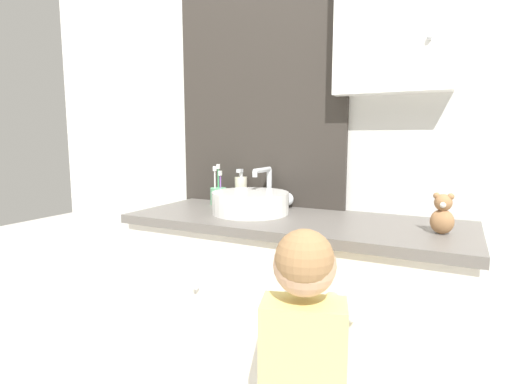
# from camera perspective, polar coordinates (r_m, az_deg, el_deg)

# --- Properties ---
(wall_back) EXTENTS (3.20, 0.18, 2.50)m
(wall_back) POSITION_cam_1_polar(r_m,az_deg,el_deg) (1.81, 8.89, 10.23)
(wall_back) COLOR silver
(wall_back) RESTS_ON ground_plane
(vanity_counter) EXTENTS (1.31, 0.51, 0.90)m
(vanity_counter) POSITION_cam_1_polar(r_m,az_deg,el_deg) (1.72, 5.13, -18.44)
(vanity_counter) COLOR silver
(vanity_counter) RESTS_ON ground_plane
(sink_basin) EXTENTS (0.32, 0.37, 0.18)m
(sink_basin) POSITION_cam_1_polar(r_m,az_deg,el_deg) (1.66, -0.64, -1.40)
(sink_basin) COLOR white
(sink_basin) RESTS_ON vanity_counter
(toothbrush_holder) EXTENTS (0.08, 0.08, 0.19)m
(toothbrush_holder) POSITION_cam_1_polar(r_m,az_deg,el_deg) (1.88, -5.39, -0.43)
(toothbrush_holder) COLOR #66B27F
(toothbrush_holder) RESTS_ON vanity_counter
(soap_dispenser) EXTENTS (0.06, 0.06, 0.17)m
(soap_dispenser) POSITION_cam_1_polar(r_m,az_deg,el_deg) (1.88, -2.16, 0.30)
(soap_dispenser) COLOR beige
(soap_dispenser) RESTS_ON vanity_counter
(child_figure) EXTENTS (0.26, 0.49, 0.97)m
(child_figure) POSITION_cam_1_polar(r_m,az_deg,el_deg) (1.23, 6.81, -23.99)
(child_figure) COLOR slate
(child_figure) RESTS_ON ground_plane
(teddy_bear) EXTENTS (0.07, 0.06, 0.14)m
(teddy_bear) POSITION_cam_1_polar(r_m,az_deg,el_deg) (1.43, 25.09, -2.95)
(teddy_bear) COLOR #9E7047
(teddy_bear) RESTS_ON vanity_counter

